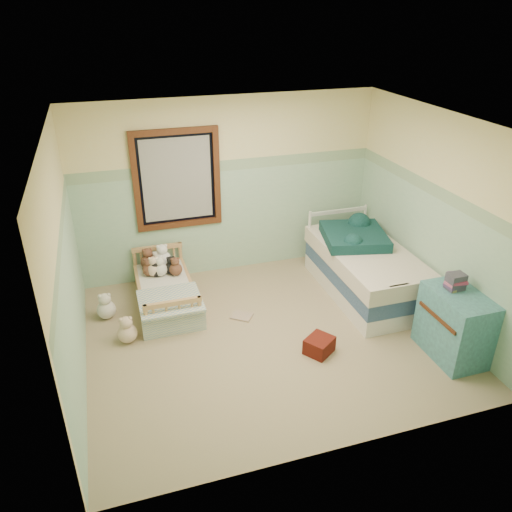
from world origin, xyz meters
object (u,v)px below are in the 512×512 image
object	(u,v)px
toddler_bed_frame	(166,298)
plush_floor_tan	(127,333)
red_pillow	(319,345)
floor_book	(242,316)
dresser	(455,325)
twin_bed_frame	(364,286)
plush_floor_cream	(106,310)

from	to	relation	value
toddler_bed_frame	plush_floor_tan	xyz separation A→B (m)	(-0.55, -0.67, 0.02)
red_pillow	floor_book	world-z (taller)	red_pillow
plush_floor_tan	floor_book	xyz separation A→B (m)	(1.41, 0.10, -0.10)
floor_book	dresser	bearing A→B (deg)	2.00
dresser	floor_book	distance (m)	2.51
twin_bed_frame	red_pillow	size ratio (longest dim) A/B	6.29
toddler_bed_frame	dresser	bearing A→B (deg)	-34.42
dresser	red_pillow	size ratio (longest dim) A/B	2.61
plush_floor_cream	floor_book	world-z (taller)	plush_floor_cream
dresser	floor_book	xyz separation A→B (m)	(-2.04, 1.41, -0.38)
plush_floor_cream	dresser	size ratio (longest dim) A/B	0.30
twin_bed_frame	dresser	distance (m)	1.53
twin_bed_frame	red_pillow	bearing A→B (deg)	-137.38
toddler_bed_frame	plush_floor_cream	world-z (taller)	plush_floor_cream
toddler_bed_frame	plush_floor_cream	size ratio (longest dim) A/B	5.92
plush_floor_cream	twin_bed_frame	distance (m)	3.39
plush_floor_cream	plush_floor_tan	world-z (taller)	plush_floor_cream
plush_floor_cream	toddler_bed_frame	bearing A→B (deg)	6.68
toddler_bed_frame	red_pillow	size ratio (longest dim) A/B	4.63
twin_bed_frame	red_pillow	xyz separation A→B (m)	(-1.10, -1.01, -0.02)
red_pillow	twin_bed_frame	bearing A→B (deg)	42.62
red_pillow	dresser	bearing A→B (deg)	-18.33
plush_floor_cream	floor_book	bearing A→B (deg)	-16.79
twin_bed_frame	red_pillow	world-z (taller)	twin_bed_frame
twin_bed_frame	floor_book	size ratio (longest dim) A/B	7.43
plush_floor_tan	red_pillow	xyz separation A→B (m)	(2.06, -0.85, -0.02)
twin_bed_frame	plush_floor_cream	bearing A→B (deg)	172.83
dresser	floor_book	bearing A→B (deg)	145.38
toddler_bed_frame	dresser	world-z (taller)	dresser
twin_bed_frame	red_pillow	distance (m)	1.50
plush_floor_cream	floor_book	xyz separation A→B (m)	(1.62, -0.49, -0.11)
toddler_bed_frame	twin_bed_frame	world-z (taller)	twin_bed_frame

